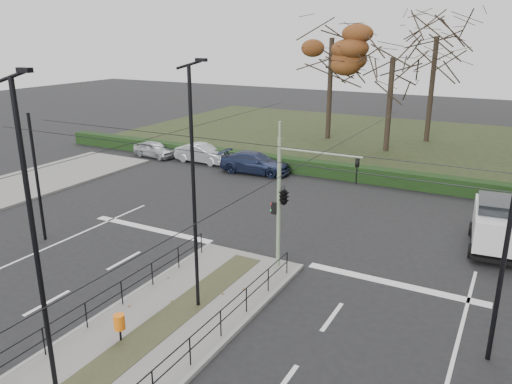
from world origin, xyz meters
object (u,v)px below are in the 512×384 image
bare_tree_center (436,44)px  white_van (495,223)px  streetlamp_median_far (194,189)px  bare_tree_near (393,64)px  parked_car_third (255,163)px  rust_tree (332,38)px  litter_bin (119,322)px  traffic_light (286,194)px  streetlamp_median_near (37,251)px  parked_car_second (202,153)px  parked_car_first (154,149)px

bare_tree_center → white_van: bearing=-72.9°
streetlamp_median_far → bare_tree_near: (-0.45, 27.69, 2.54)m
parked_car_third → bare_tree_near: bearing=-34.9°
rust_tree → bare_tree_center: bare_tree_center is taller
litter_bin → white_van: 16.60m
white_van → bare_tree_near: (-9.19, 17.12, 5.76)m
white_van → rust_tree: 26.05m
traffic_light → litter_bin: 7.90m
litter_bin → bare_tree_center: (2.68, 36.21, 7.64)m
white_van → bare_tree_center: bearing=107.1°
streetlamp_median_near → bare_tree_center: 39.34m
litter_bin → bare_tree_near: 31.22m
streetlamp_median_far → bare_tree_center: bearing=87.0°
streetlamp_median_near → white_van: 19.01m
streetlamp_median_near → parked_car_second: streetlamp_median_near is taller
litter_bin → streetlamp_median_far: 4.76m
bare_tree_near → parked_car_second: bearing=-138.0°
streetlamp_median_near → parked_car_second: (-11.35, 23.33, -3.76)m
streetlamp_median_near → parked_car_third: size_ratio=1.71×
litter_bin → white_van: bearing=54.4°
streetlamp_median_near → bare_tree_center: (2.15, 39.08, 3.97)m
parked_car_third → litter_bin: bearing=-167.8°
traffic_light → white_van: traffic_light is taller
bare_tree_center → rust_tree: bearing=-159.7°
streetlamp_median_far → bare_tree_near: 27.81m
litter_bin → traffic_light: bearing=72.2°
litter_bin → bare_tree_center: bare_tree_center is taller
litter_bin → parked_car_second: size_ratio=0.21×
streetlamp_median_near → parked_car_first: size_ratio=2.31×
parked_car_first → white_van: 25.62m
litter_bin → bare_tree_center: size_ratio=0.08×
traffic_light → bare_tree_center: size_ratio=0.45×
parked_car_second → bare_tree_near: size_ratio=0.43×
streetlamp_median_near → parked_car_third: (-6.44, 22.62, -3.73)m
streetlamp_median_near → bare_tree_center: bearing=86.8°
streetlamp_median_near → white_van: size_ratio=1.89×
traffic_light → bare_tree_near: bare_tree_near is taller
parked_car_third → rust_tree: 15.74m
streetlamp_median_near → white_van: bearing=60.8°
streetlamp_median_near → streetlamp_median_far: streetlamp_median_near is taller
parked_car_first → parked_car_third: bearing=-85.5°
white_van → parked_car_first: bearing=165.0°
white_van → bare_tree_near: bare_tree_near is taller
litter_bin → streetlamp_median_near: 4.70m
streetlamp_median_near → parked_car_second: size_ratio=2.00×
litter_bin → bare_tree_center: bearing=85.8°
parked_car_first → parked_car_second: 4.27m
traffic_light → streetlamp_median_near: streetlamp_median_near is taller
white_van → litter_bin: bearing=-125.6°
parked_car_second → bare_tree_center: size_ratio=0.35×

